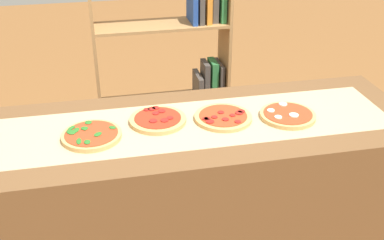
# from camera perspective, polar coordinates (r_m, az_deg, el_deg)

# --- Properties ---
(counter) EXTENTS (2.00, 0.69, 0.94)m
(counter) POSITION_cam_1_polar(r_m,az_deg,el_deg) (2.32, 0.00, -10.70)
(counter) COLOR brown
(counter) RESTS_ON ground_plane
(parchment_paper) EXTENTS (1.76, 0.43, 0.00)m
(parchment_paper) POSITION_cam_1_polar(r_m,az_deg,el_deg) (2.05, 0.00, -0.47)
(parchment_paper) COLOR tan
(parchment_paper) RESTS_ON counter
(pizza_spinach_0) EXTENTS (0.25, 0.25, 0.03)m
(pizza_spinach_0) POSITION_cam_1_polar(r_m,az_deg,el_deg) (1.99, -12.06, -1.81)
(pizza_spinach_0) COLOR tan
(pizza_spinach_0) RESTS_ON parchment_paper
(pizza_pepperoni_1) EXTENTS (0.25, 0.25, 0.03)m
(pizza_pepperoni_1) POSITION_cam_1_polar(r_m,az_deg,el_deg) (2.07, -4.15, 0.05)
(pizza_pepperoni_1) COLOR tan
(pizza_pepperoni_1) RESTS_ON parchment_paper
(pizza_pepperoni_2) EXTENTS (0.26, 0.26, 0.02)m
(pizza_pepperoni_2) POSITION_cam_1_polar(r_m,az_deg,el_deg) (2.09, 3.78, 0.34)
(pizza_pepperoni_2) COLOR tan
(pizza_pepperoni_2) RESTS_ON parchment_paper
(pizza_mozzarella_3) EXTENTS (0.25, 0.25, 0.03)m
(pizza_mozzarella_3) POSITION_cam_1_polar(r_m,az_deg,el_deg) (2.14, 11.47, 0.59)
(pizza_mozzarella_3) COLOR tan
(pizza_mozzarella_3) RESTS_ON parchment_paper
(bookshelf) EXTENTS (0.86, 0.27, 1.59)m
(bookshelf) POSITION_cam_1_polar(r_m,az_deg,el_deg) (3.12, -1.66, 5.52)
(bookshelf) COLOR #A87A47
(bookshelf) RESTS_ON ground_plane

